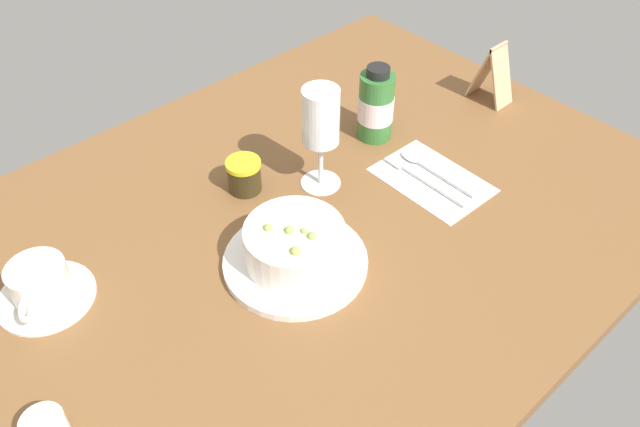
# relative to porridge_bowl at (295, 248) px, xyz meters

# --- Properties ---
(ground_plane) EXTENTS (1.10, 0.84, 0.03)m
(ground_plane) POSITION_rel_porridge_bowl_xyz_m (0.10, 0.06, -0.05)
(ground_plane) COLOR brown
(porridge_bowl) EXTENTS (0.21, 0.21, 0.08)m
(porridge_bowl) POSITION_rel_porridge_bowl_xyz_m (0.00, 0.00, 0.00)
(porridge_bowl) COLOR white
(porridge_bowl) RESTS_ON ground_plane
(cutlery_setting) EXTENTS (0.13, 0.19, 0.01)m
(cutlery_setting) POSITION_rel_porridge_bowl_xyz_m (0.29, -0.00, -0.03)
(cutlery_setting) COLOR white
(cutlery_setting) RESTS_ON ground_plane
(coffee_cup) EXTENTS (0.13, 0.13, 0.06)m
(coffee_cup) POSITION_rel_porridge_bowl_xyz_m (-0.29, 0.18, -0.01)
(coffee_cup) COLOR white
(coffee_cup) RESTS_ON ground_plane
(wine_glass) EXTENTS (0.07, 0.07, 0.18)m
(wine_glass) POSITION_rel_porridge_bowl_xyz_m (0.15, 0.11, 0.09)
(wine_glass) COLOR white
(wine_glass) RESTS_ON ground_plane
(jam_jar) EXTENTS (0.06, 0.06, 0.06)m
(jam_jar) POSITION_rel_porridge_bowl_xyz_m (0.05, 0.18, -0.01)
(jam_jar) COLOR #342B15
(jam_jar) RESTS_ON ground_plane
(sauce_bottle_green) EXTENTS (0.06, 0.06, 0.14)m
(sauce_bottle_green) POSITION_rel_porridge_bowl_xyz_m (0.31, 0.14, 0.03)
(sauce_bottle_green) COLOR #337233
(sauce_bottle_green) RESTS_ON ground_plane
(menu_card) EXTENTS (0.05, 0.08, 0.11)m
(menu_card) POSITION_rel_porridge_bowl_xyz_m (0.56, 0.08, 0.02)
(menu_card) COLOR tan
(menu_card) RESTS_ON ground_plane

